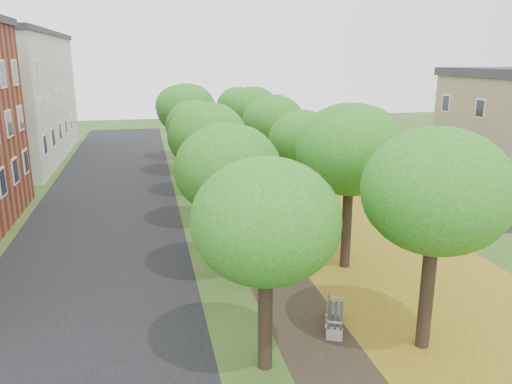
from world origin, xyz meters
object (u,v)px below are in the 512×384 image
car_red (444,198)px  car_white (400,178)px  car_silver (453,200)px  bench (334,315)px  car_grey (421,186)px

car_red → car_white: bearing=-9.8°
car_silver → car_red: (-0.36, 0.39, 0.01)m
car_red → car_white: same height
bench → car_red: car_red is taller
bench → car_silver: car_silver is taller
car_silver → car_white: car_white is taller
car_silver → car_white: (-0.36, 5.36, 0.01)m
car_red → car_grey: size_ratio=0.85×
car_grey → car_white: bearing=-4.1°
car_grey → car_white: (-0.08, 2.40, -0.03)m
bench → car_red: (10.59, 10.62, 0.26)m
car_grey → bench: bearing=135.1°
car_silver → car_red: size_ratio=0.95×
bench → car_silver: 14.98m
car_grey → car_white: size_ratio=1.00×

